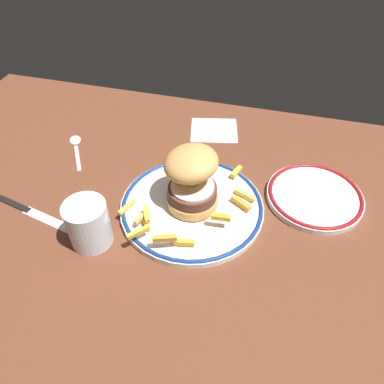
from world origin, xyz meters
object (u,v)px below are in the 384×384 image
(water_glass, at_px, (89,226))
(knife, at_px, (27,210))
(spoon, at_px, (75,143))
(dinner_plate, at_px, (192,206))
(napkin, at_px, (214,130))
(side_plate, at_px, (315,196))
(burger, at_px, (192,178))

(water_glass, bearing_deg, knife, 168.16)
(knife, xyz_separation_m, spoon, (-0.01, 0.21, 0.00))
(spoon, bearing_deg, water_glass, -56.55)
(dinner_plate, relative_size, napkin, 2.47)
(dinner_plate, xyz_separation_m, side_plate, (0.22, 0.09, -0.00))
(side_plate, height_order, knife, side_plate)
(knife, bearing_deg, burger, 17.35)
(knife, relative_size, napkin, 1.63)
(water_glass, distance_m, spoon, 0.30)
(water_glass, bearing_deg, side_plate, 28.63)
(burger, xyz_separation_m, napkin, (-0.01, 0.25, -0.07))
(dinner_plate, relative_size, side_plate, 1.46)
(dinner_plate, height_order, napkin, dinner_plate)
(dinner_plate, xyz_separation_m, spoon, (-0.31, 0.13, -0.00))
(side_plate, bearing_deg, knife, -161.85)
(knife, xyz_separation_m, napkin, (0.29, 0.35, -0.00))
(side_plate, distance_m, spoon, 0.54)
(knife, distance_m, spoon, 0.21)
(spoon, bearing_deg, knife, -87.08)
(burger, xyz_separation_m, water_glass, (-0.15, -0.13, -0.04))
(water_glass, xyz_separation_m, spoon, (-0.16, 0.25, -0.03))
(burger, xyz_separation_m, knife, (-0.30, -0.09, -0.07))
(burger, distance_m, napkin, 0.26)
(side_plate, xyz_separation_m, napkin, (-0.24, 0.18, -0.01))
(dinner_plate, bearing_deg, burger, 109.07)
(knife, bearing_deg, dinner_plate, 15.62)
(napkin, bearing_deg, dinner_plate, -86.66)
(burger, bearing_deg, dinner_plate, -70.93)
(dinner_plate, xyz_separation_m, napkin, (-0.02, 0.26, -0.01))
(burger, xyz_separation_m, side_plate, (0.23, 0.08, -0.06))
(dinner_plate, distance_m, spoon, 0.34)
(water_glass, bearing_deg, napkin, 70.46)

